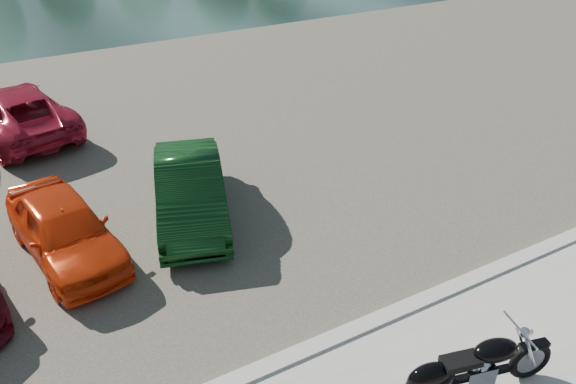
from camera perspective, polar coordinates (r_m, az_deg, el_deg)
name	(u,v)px	position (r m, az deg, el deg)	size (l,w,h in m)	color
kerb	(349,333)	(9.46, 6.22, -14.09)	(60.00, 0.30, 0.14)	#AAA7A0
parking_lot	(169,133)	(16.34, -12.03, 5.92)	(60.00, 18.00, 0.04)	#47423A
motorcycle	(467,369)	(8.62, 17.71, -16.75)	(2.29, 0.92, 1.05)	black
car_4	(64,229)	(11.51, -21.77, -3.49)	(1.45, 3.61, 1.23)	red
car_5	(190,191)	(12.00, -9.91, 0.14)	(1.38, 3.95, 1.30)	#0D3313
car_10	(16,112)	(17.32, -25.93, 7.34)	(2.19, 4.76, 1.32)	#AB1C33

